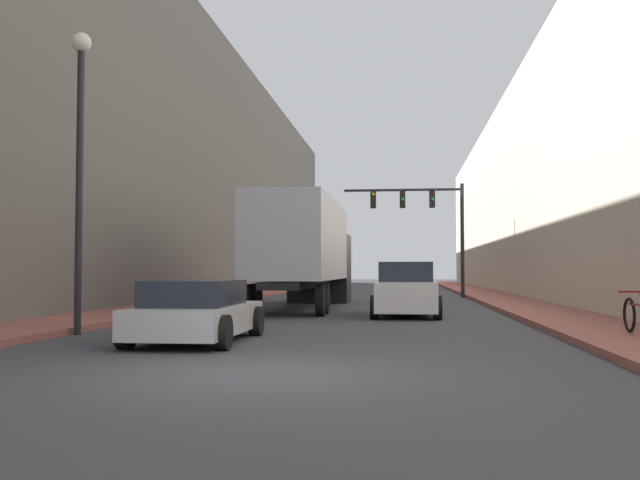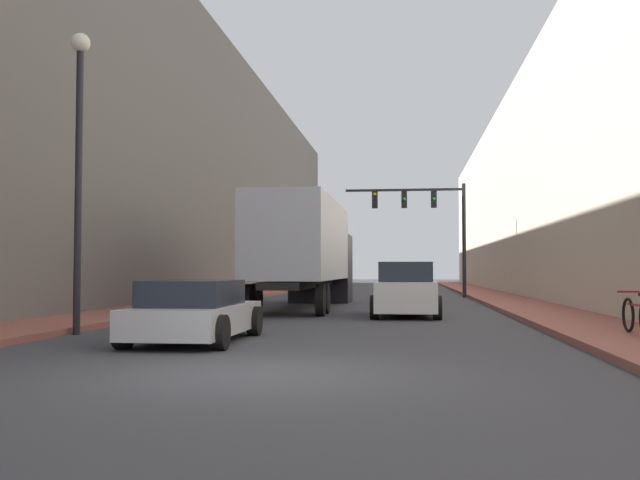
# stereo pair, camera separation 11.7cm
# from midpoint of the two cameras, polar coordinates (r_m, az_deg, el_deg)

# --- Properties ---
(ground_plane) EXTENTS (200.00, 200.00, 0.00)m
(ground_plane) POSITION_cam_midpoint_polar(r_m,az_deg,el_deg) (10.03, -5.41, -10.66)
(ground_plane) COLOR #38383D
(sidewalk_right) EXTENTS (2.57, 80.00, 0.15)m
(sidewalk_right) POSITION_cam_midpoint_polar(r_m,az_deg,el_deg) (39.96, 13.43, -4.31)
(sidewalk_right) COLOR brown
(sidewalk_right) RESTS_ON ground
(sidewalk_left) EXTENTS (2.57, 80.00, 0.15)m
(sidewalk_left) POSITION_cam_midpoint_polar(r_m,az_deg,el_deg) (40.66, -5.38, -4.33)
(sidewalk_left) COLOR brown
(sidewalk_left) RESTS_ON ground
(building_right) EXTENTS (6.00, 80.00, 11.58)m
(building_right) POSITION_cam_midpoint_polar(r_m,az_deg,el_deg) (40.87, 19.35, 3.83)
(building_right) COLOR beige
(building_right) RESTS_ON ground
(building_left) EXTENTS (6.00, 80.00, 14.62)m
(building_left) POSITION_cam_midpoint_polar(r_m,az_deg,el_deg) (42.17, -11.06, 5.63)
(building_left) COLOR #66605B
(building_left) RESTS_ON ground
(semi_truck) EXTENTS (2.60, 12.21, 3.91)m
(semi_truck) POSITION_cam_midpoint_polar(r_m,az_deg,el_deg) (27.19, -0.97, -0.80)
(semi_truck) COLOR #B2B7C1
(semi_truck) RESTS_ON ground
(sedan_car) EXTENTS (2.05, 4.21, 1.23)m
(sedan_car) POSITION_cam_midpoint_polar(r_m,az_deg,el_deg) (14.58, -9.75, -5.69)
(sedan_car) COLOR #B7B7BC
(sedan_car) RESTS_ON ground
(suv_car) EXTENTS (2.06, 4.40, 1.68)m
(suv_car) POSITION_cam_midpoint_polar(r_m,az_deg,el_deg) (22.41, 7.03, -4.04)
(suv_car) COLOR silver
(suv_car) RESTS_ON ground
(traffic_signal_gantry) EXTENTS (6.32, 0.35, 5.99)m
(traffic_signal_gantry) POSITION_cam_midpoint_polar(r_m,az_deg,el_deg) (38.04, 8.92, 1.93)
(traffic_signal_gantry) COLOR black
(traffic_signal_gantry) RESTS_ON ground
(street_lamp) EXTENTS (0.44, 0.44, 6.80)m
(street_lamp) POSITION_cam_midpoint_polar(r_m,az_deg,el_deg) (17.05, -18.53, 7.59)
(street_lamp) COLOR black
(street_lamp) RESTS_ON ground
(parked_bicycle) EXTENTS (0.44, 1.83, 0.86)m
(parked_bicycle) POSITION_cam_midpoint_polar(r_m,az_deg,el_deg) (15.59, 24.21, -5.54)
(parked_bicycle) COLOR black
(parked_bicycle) RESTS_ON sidewalk_right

